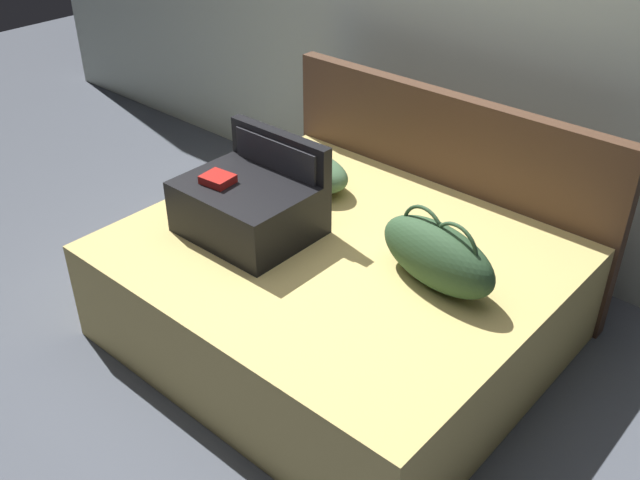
{
  "coord_description": "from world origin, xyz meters",
  "views": [
    {
      "loc": [
        1.73,
        -1.67,
        2.27
      ],
      "look_at": [
        0.0,
        0.28,
        0.61
      ],
      "focal_mm": 40.33,
      "sensor_mm": 36.0,
      "label": 1
    }
  ],
  "objects_px": {
    "bed": "(337,294)",
    "hard_case_large": "(249,203)",
    "pillow_near_headboard": "(305,170)",
    "duffel_bag": "(437,255)"
  },
  "relations": [
    {
      "from": "pillow_near_headboard",
      "to": "hard_case_large",
      "type": "bearing_deg",
      "value": -77.8
    },
    {
      "from": "duffel_bag",
      "to": "pillow_near_headboard",
      "type": "bearing_deg",
      "value": 164.43
    },
    {
      "from": "duffel_bag",
      "to": "pillow_near_headboard",
      "type": "xyz_separation_m",
      "value": [
        -0.98,
        0.27,
        -0.05
      ]
    },
    {
      "from": "pillow_near_headboard",
      "to": "duffel_bag",
      "type": "bearing_deg",
      "value": -15.57
    },
    {
      "from": "hard_case_large",
      "to": "duffel_bag",
      "type": "bearing_deg",
      "value": 13.68
    },
    {
      "from": "bed",
      "to": "duffel_bag",
      "type": "height_order",
      "value": "duffel_bag"
    },
    {
      "from": "hard_case_large",
      "to": "duffel_bag",
      "type": "height_order",
      "value": "hard_case_large"
    },
    {
      "from": "hard_case_large",
      "to": "pillow_near_headboard",
      "type": "xyz_separation_m",
      "value": [
        -0.11,
        0.49,
        -0.06
      ]
    },
    {
      "from": "bed",
      "to": "duffel_bag",
      "type": "relative_size",
      "value": 3.12
    },
    {
      "from": "bed",
      "to": "hard_case_large",
      "type": "relative_size",
      "value": 3.21
    }
  ]
}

